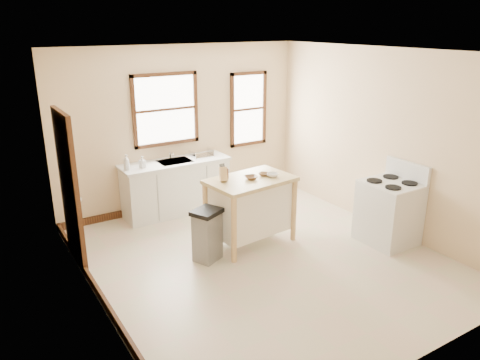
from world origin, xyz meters
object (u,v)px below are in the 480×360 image
soap_bottle_a (126,162)px  bowl_a (251,178)px  soap_bottle_b (142,162)px  trash_bin (207,235)px  kitchen_island (250,211)px  pepper_grinder (227,173)px  bowl_b (264,174)px  dish_rack (202,154)px  bowl_c (273,175)px  knife_block (223,175)px  gas_stove (389,204)px

soap_bottle_a → bowl_a: soap_bottle_a is taller
soap_bottle_b → bowl_a: bearing=-76.1°
soap_bottle_a → trash_bin: 1.94m
kitchen_island → pepper_grinder: pepper_grinder is taller
kitchen_island → bowl_b: 0.58m
trash_bin → kitchen_island: bearing=-14.5°
pepper_grinder → bowl_b: size_ratio=0.98×
dish_rack → pepper_grinder: pepper_grinder is taller
bowl_a → pepper_grinder: bearing=143.2°
soap_bottle_a → bowl_a: (1.28, -1.62, -0.02)m
bowl_c → bowl_a: bearing=166.3°
pepper_grinder → bowl_c: size_ratio=0.89×
trash_bin → knife_block: bearing=6.6°
bowl_b → gas_stove: size_ratio=0.13×
soap_bottle_a → trash_bin: bearing=-98.6°
bowl_a → trash_bin: bearing=-171.1°
dish_rack → bowl_b: bowl_b is taller
soap_bottle_b → gas_stove: gas_stove is taller
soap_bottle_b → bowl_b: 2.03m
soap_bottle_b → trash_bin: (0.23, -1.74, -0.64)m
kitchen_island → pepper_grinder: size_ratio=8.19×
soap_bottle_b → knife_block: (0.64, -1.49, 0.09)m
dish_rack → bowl_c: 1.80m
bowl_c → bowl_b: bearing=122.0°
kitchen_island → pepper_grinder: 0.67m
bowl_b → gas_stove: (1.51, -1.08, -0.42)m
bowl_b → pepper_grinder: bearing=162.3°
soap_bottle_b → pepper_grinder: size_ratio=1.25×
trash_bin → soap_bottle_b: bearing=72.7°
bowl_a → gas_stove: bearing=-30.5°
dish_rack → bowl_c: bowl_c is taller
dish_rack → gas_stove: bearing=-40.5°
pepper_grinder → trash_bin: size_ratio=0.20×
pepper_grinder → bowl_a: bearing=-36.8°
bowl_c → trash_bin: 1.30m
kitchen_island → soap_bottle_b: bearing=116.7°
bowl_c → pepper_grinder: bearing=154.5°
soap_bottle_b → bowl_c: 2.17m
knife_block → bowl_c: 0.74m
soap_bottle_b → gas_stove: bearing=-62.1°
dish_rack → bowl_a: size_ratio=2.00×
soap_bottle_a → knife_block: bearing=-83.4°
bowl_c → trash_bin: bowl_c is taller
dish_rack → kitchen_island: (-0.08, -1.68, -0.46)m
knife_block → gas_stove: (2.15, -1.16, -0.50)m
bowl_b → bowl_c: (0.07, -0.12, 0.01)m
dish_rack → gas_stove: gas_stove is taller
trash_bin → gas_stove: bearing=-44.6°
soap_bottle_a → soap_bottle_b: bearing=-25.9°
bowl_c → trash_bin: size_ratio=0.23×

